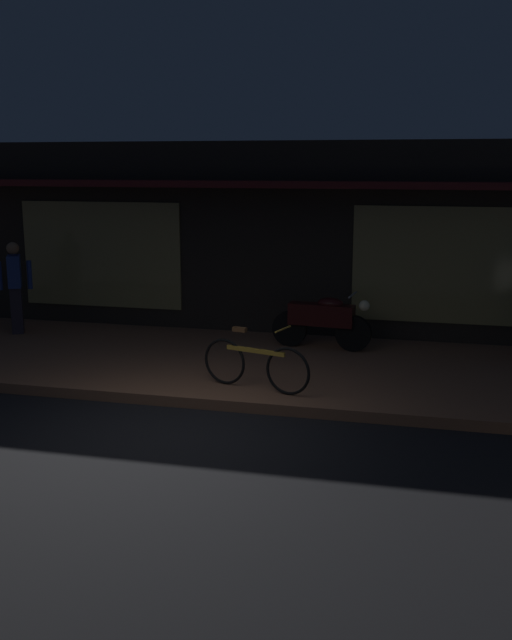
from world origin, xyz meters
TOP-DOWN VIEW (x-y plane):
  - ground_plane at (0.00, 0.00)m, footprint 60.00×60.00m
  - sidewalk_slab at (0.00, 3.00)m, footprint 18.00×4.00m
  - storefront_building at (0.00, 6.39)m, footprint 18.00×3.30m
  - motorcycle at (1.23, 4.06)m, footprint 1.70×0.55m
  - bicycle_extra at (0.67, 1.59)m, footprint 1.61×0.56m
  - person_photographer at (-4.40, 3.90)m, footprint 0.58×0.44m

SIDE VIEW (x-z plane):
  - ground_plane at x=0.00m, z-range 0.00..0.00m
  - sidewalk_slab at x=0.00m, z-range 0.00..0.15m
  - bicycle_extra at x=0.67m, z-range 0.05..0.96m
  - motorcycle at x=1.23m, z-range 0.16..1.13m
  - person_photographer at x=-4.40m, z-range 0.19..1.86m
  - storefront_building at x=0.00m, z-range 0.00..3.60m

